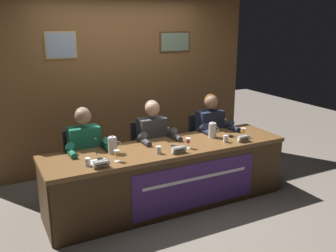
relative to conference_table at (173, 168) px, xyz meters
name	(u,v)px	position (x,y,z in m)	size (l,w,h in m)	color
ground_plane	(168,203)	(0.00, 0.11, -0.50)	(12.00, 12.00, 0.00)	#70665B
wall_back_panelled	(122,82)	(0.00, 1.64, 0.80)	(4.16, 0.14, 2.60)	brown
conference_table	(173,168)	(0.00, 0.00, 0.00)	(2.96, 0.77, 0.74)	brown
chair_left	(84,167)	(-0.89, 0.68, -0.07)	(0.44, 0.44, 0.89)	black
panelist_left	(87,151)	(-0.89, 0.48, 0.20)	(0.51, 0.48, 1.22)	black
nameplate_left	(101,164)	(-0.92, -0.19, 0.28)	(0.17, 0.06, 0.08)	white
juice_glass_left	(117,154)	(-0.72, -0.09, 0.33)	(0.06, 0.06, 0.12)	white
water_cup_left	(88,162)	(-1.03, -0.07, 0.28)	(0.06, 0.06, 0.08)	silver
microphone_left	(99,153)	(-0.87, 0.06, 0.31)	(0.06, 0.17, 0.22)	black
chair_center	(149,156)	(0.00, 0.68, -0.07)	(0.44, 0.44, 0.89)	black
panelist_center	(155,140)	(0.00, 0.48, 0.20)	(0.51, 0.48, 1.22)	black
nameplate_center	(179,150)	(0.00, -0.16, 0.28)	(0.17, 0.06, 0.08)	white
juice_glass_center	(188,141)	(0.17, -0.06, 0.33)	(0.06, 0.06, 0.12)	white
water_cup_center	(159,150)	(-0.22, -0.07, 0.28)	(0.06, 0.06, 0.08)	silver
microphone_center	(172,140)	(0.03, 0.08, 0.31)	(0.06, 0.17, 0.22)	black
chair_right	(204,146)	(0.88, 0.68, -0.07)	(0.44, 0.44, 0.89)	black
panelist_right	(213,131)	(0.88, 0.48, 0.20)	(0.51, 0.48, 1.22)	black
nameplate_right	(243,138)	(0.91, -0.16, 0.28)	(0.16, 0.06, 0.08)	white
juice_glass_right	(243,131)	(1.01, -0.02, 0.33)	(0.06, 0.06, 0.12)	white
water_cup_right	(226,139)	(0.70, -0.07, 0.28)	(0.06, 0.06, 0.08)	silver
microphone_right	(229,131)	(0.88, 0.10, 0.31)	(0.06, 0.17, 0.22)	black
water_pitcher_left_side	(113,145)	(-0.67, 0.18, 0.33)	(0.15, 0.10, 0.21)	silver
water_pitcher_right_side	(213,130)	(0.66, 0.16, 0.33)	(0.15, 0.10, 0.21)	silver
document_stack_left	(98,162)	(-0.90, -0.03, 0.25)	(0.22, 0.16, 0.01)	white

